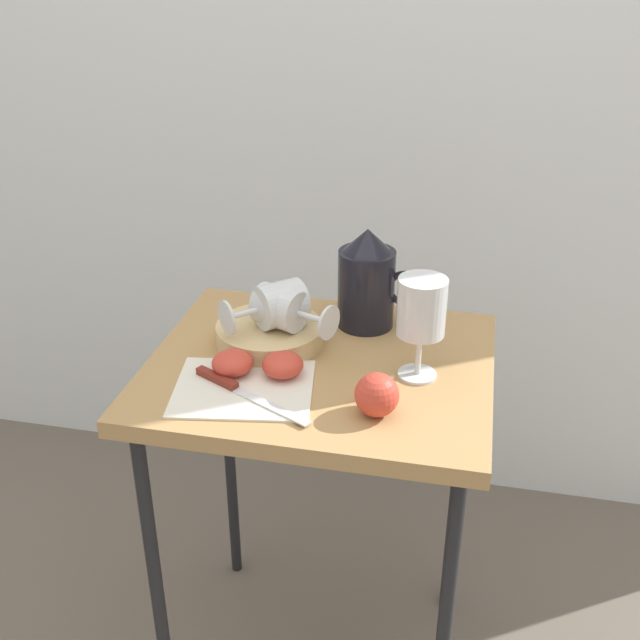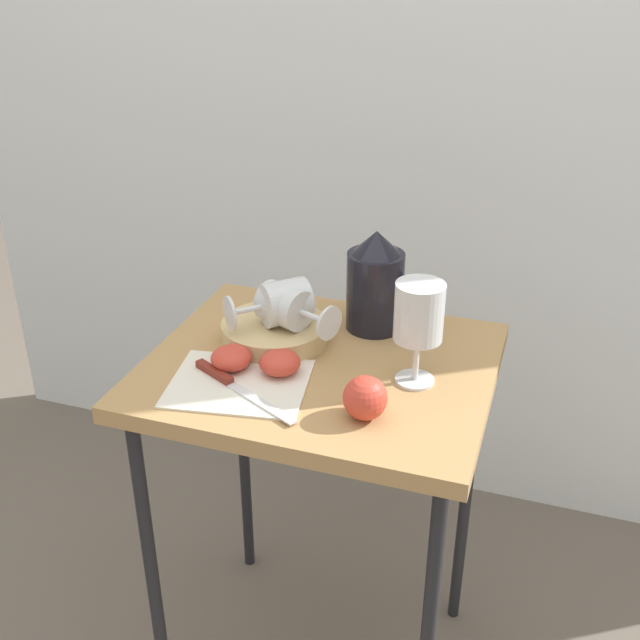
{
  "view_description": "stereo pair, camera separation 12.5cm",
  "coord_description": "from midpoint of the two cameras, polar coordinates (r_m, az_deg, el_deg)",
  "views": [
    {
      "loc": [
        0.23,
        -1.09,
        1.37
      ],
      "look_at": [
        0.0,
        0.0,
        0.8
      ],
      "focal_mm": 42.95,
      "sensor_mm": 36.0,
      "label": 1
    },
    {
      "loc": [
        0.36,
        -1.06,
        1.37
      ],
      "look_at": [
        0.0,
        0.0,
        0.8
      ],
      "focal_mm": 42.95,
      "sensor_mm": 36.0,
      "label": 2
    }
  ],
  "objects": [
    {
      "name": "wine_glass_upright",
      "position": [
        1.2,
        4.61,
        0.52
      ],
      "size": [
        0.08,
        0.08,
        0.17
      ],
      "color": "silver",
      "rests_on": "table"
    },
    {
      "name": "wine_glass_tipped_far",
      "position": [
        1.32,
        -5.87,
        1.08
      ],
      "size": [
        0.15,
        0.15,
        0.08
      ],
      "color": "silver",
      "rests_on": "basket_tray"
    },
    {
      "name": "table",
      "position": [
        1.33,
        -2.71,
        -5.92
      ],
      "size": [
        0.58,
        0.48,
        0.72
      ],
      "color": "#AD8451",
      "rests_on": "ground_plane"
    },
    {
      "name": "knife",
      "position": [
        1.22,
        -9.33,
        -5.06
      ],
      "size": [
        0.21,
        0.12,
        0.01
      ],
      "color": "silver",
      "rests_on": "linen_napkin"
    },
    {
      "name": "wine_glass_tipped_near",
      "position": [
        1.32,
        -5.57,
        0.82
      ],
      "size": [
        0.16,
        0.12,
        0.07
      ],
      "color": "silver",
      "rests_on": "basket_tray"
    },
    {
      "name": "apple_half_left",
      "position": [
        1.26,
        -9.4,
        -3.25
      ],
      "size": [
        0.07,
        0.07,
        0.04
      ],
      "primitive_type": "ellipsoid",
      "color": "#CC3D2D",
      "rests_on": "linen_napkin"
    },
    {
      "name": "linen_napkin",
      "position": [
        1.23,
        -8.64,
        -5.13
      ],
      "size": [
        0.24,
        0.21,
        0.0
      ],
      "primitive_type": "cube",
      "rotation": [
        0.0,
        0.0,
        0.16
      ],
      "color": "silver",
      "rests_on": "table"
    },
    {
      "name": "pitcher",
      "position": [
        1.38,
        0.93,
        2.43
      ],
      "size": [
        0.16,
        0.1,
        0.19
      ],
      "color": "black",
      "rests_on": "table"
    },
    {
      "name": "apple_half_right",
      "position": [
        1.24,
        -5.68,
        -3.42
      ],
      "size": [
        0.07,
        0.07,
        0.04
      ],
      "primitive_type": "ellipsoid",
      "color": "#CC3D2D",
      "rests_on": "linen_napkin"
    },
    {
      "name": "curtain_drape",
      "position": [
        1.78,
        2.62,
        19.65
      ],
      "size": [
        2.4,
        0.03,
        2.28
      ],
      "primitive_type": "cube",
      "color": "white",
      "rests_on": "ground_plane"
    },
    {
      "name": "basket_tray",
      "position": [
        1.35,
        -6.42,
        -1.1
      ],
      "size": [
        0.19,
        0.19,
        0.03
      ],
      "primitive_type": "cylinder",
      "color": "tan",
      "rests_on": "table"
    },
    {
      "name": "apple_whole",
      "position": [
        1.14,
        1.12,
        -5.69
      ],
      "size": [
        0.07,
        0.07,
        0.07
      ],
      "primitive_type": "sphere",
      "color": "#CC3D2D",
      "rests_on": "table"
    }
  ]
}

